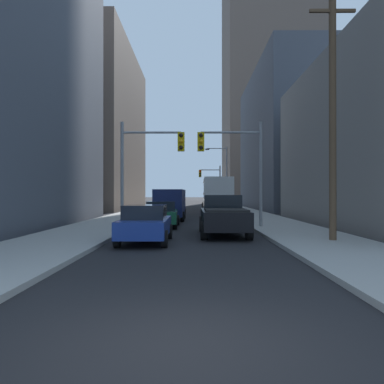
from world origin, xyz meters
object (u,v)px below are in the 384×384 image
at_px(city_bus, 216,194).
at_px(pickup_truck_black, 223,215).
at_px(sedan_blue, 145,224).
at_px(traffic_signal_far_right, 211,179).
at_px(cargo_van_navy, 170,203).
at_px(sedan_white, 175,206).
at_px(sedan_green, 162,214).
at_px(traffic_signal_near_right, 233,157).
at_px(traffic_signal_near_left, 149,157).

relative_size(city_bus, pickup_truck_black, 2.13).
xyz_separation_m(sedan_blue, traffic_signal_far_right, (4.34, 39.89, 3.24)).
height_order(city_bus, traffic_signal_far_right, traffic_signal_far_right).
distance_m(cargo_van_navy, sedan_white, 8.36).
relative_size(sedan_green, traffic_signal_near_right, 0.71).
height_order(city_bus, traffic_signal_near_right, traffic_signal_near_right).
xyz_separation_m(sedan_white, traffic_signal_near_right, (4.01, -15.09, 3.26)).
relative_size(cargo_van_navy, traffic_signal_near_right, 0.88).
height_order(sedan_white, traffic_signal_near_right, traffic_signal_near_right).
distance_m(cargo_van_navy, traffic_signal_far_right, 27.45).
relative_size(sedan_green, sedan_white, 1.01).
relative_size(cargo_van_navy, sedan_white, 1.25).
height_order(sedan_white, traffic_signal_far_right, traffic_signal_far_right).
bearing_deg(traffic_signal_near_right, sedan_green, 167.99).
relative_size(city_bus, sedan_blue, 2.74).
height_order(sedan_blue, traffic_signal_far_right, traffic_signal_far_right).
bearing_deg(traffic_signal_near_left, sedan_white, 87.32).
bearing_deg(traffic_signal_far_right, city_bus, -90.72).
xyz_separation_m(cargo_van_navy, sedan_blue, (-0.17, -12.89, -0.52)).
height_order(cargo_van_navy, sedan_white, cargo_van_navy).
xyz_separation_m(pickup_truck_black, cargo_van_navy, (-3.13, 10.07, 0.35)).
relative_size(sedan_white, traffic_signal_near_right, 0.70).
relative_size(pickup_truck_black, traffic_signal_near_right, 0.90).
relative_size(city_bus, traffic_signal_far_right, 1.92).
height_order(cargo_van_navy, sedan_blue, cargo_van_navy).
xyz_separation_m(city_bus, traffic_signal_near_right, (0.00, -16.26, 2.11)).
relative_size(traffic_signal_near_left, traffic_signal_near_right, 1.00).
bearing_deg(cargo_van_navy, traffic_signal_near_right, -59.65).
bearing_deg(sedan_blue, sedan_green, 89.72).
bearing_deg(sedan_green, traffic_signal_near_right, -12.01).
relative_size(city_bus, sedan_green, 2.71).
bearing_deg(traffic_signal_near_right, cargo_van_navy, 120.35).
bearing_deg(pickup_truck_black, traffic_signal_far_right, 88.40).
bearing_deg(sedan_blue, pickup_truck_black, 40.46).
relative_size(pickup_truck_black, traffic_signal_near_left, 0.90).
xyz_separation_m(city_bus, traffic_signal_near_left, (-4.71, -16.26, 2.10)).
bearing_deg(sedan_white, traffic_signal_far_right, 77.23).
bearing_deg(sedan_white, traffic_signal_near_right, -75.11).
xyz_separation_m(pickup_truck_black, traffic_signal_near_left, (-3.90, 3.32, 3.10)).
distance_m(traffic_signal_near_right, traffic_signal_far_right, 33.75).
bearing_deg(traffic_signal_far_right, sedan_green, -97.47).
relative_size(sedan_white, traffic_signal_far_right, 0.70).
distance_m(cargo_van_navy, traffic_signal_near_left, 7.33).
bearing_deg(traffic_signal_near_left, city_bus, 73.83).
xyz_separation_m(city_bus, cargo_van_navy, (-3.95, -9.50, -0.64)).
bearing_deg(pickup_truck_black, traffic_signal_near_right, 76.11).
height_order(city_bus, traffic_signal_near_left, traffic_signal_near_left).
distance_m(sedan_blue, traffic_signal_far_right, 40.25).
bearing_deg(sedan_green, sedan_blue, -90.28).
height_order(city_bus, sedan_white, city_bus).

